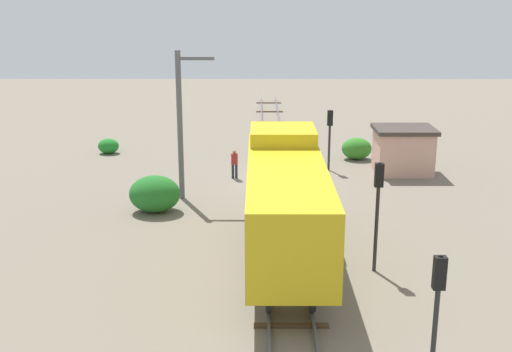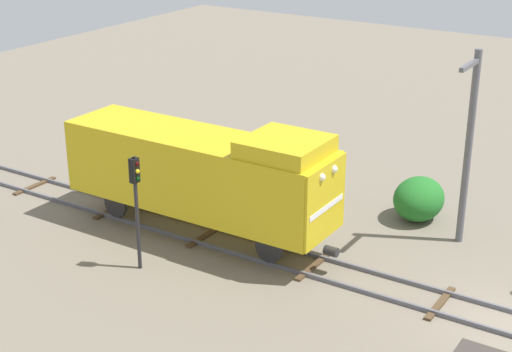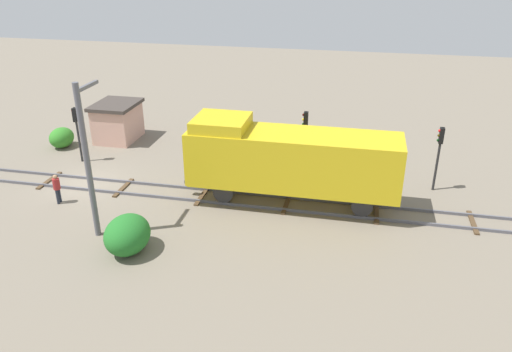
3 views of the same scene
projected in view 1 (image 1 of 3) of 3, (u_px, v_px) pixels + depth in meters
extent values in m
plane|color=#756B5B|center=(276.00, 179.00, 36.69)|extent=(90.00, 90.00, 0.00)
cube|color=#595960|center=(289.00, 178.00, 36.67)|extent=(0.10, 57.85, 0.16)
cube|color=#595960|center=(264.00, 178.00, 36.67)|extent=(0.10, 57.85, 0.16)
cube|color=#4C3823|center=(269.00, 103.00, 62.18)|extent=(2.40, 0.24, 0.09)
cube|color=#4C3823|center=(270.00, 112.00, 57.54)|extent=(2.40, 0.24, 0.09)
cube|color=#4C3823|center=(271.00, 122.00, 52.91)|extent=(2.40, 0.24, 0.09)
cube|color=#4C3823|center=(272.00, 134.00, 48.27)|extent=(2.40, 0.24, 0.09)
cube|color=#4C3823|center=(273.00, 149.00, 43.64)|extent=(2.40, 0.24, 0.09)
cube|color=#4C3823|center=(275.00, 168.00, 39.00)|extent=(2.40, 0.24, 0.09)
cube|color=#4C3823|center=(278.00, 191.00, 34.36)|extent=(2.40, 0.24, 0.09)
cube|color=#4C3823|center=(281.00, 222.00, 29.73)|extent=(2.40, 0.24, 0.09)
cube|color=#4C3823|center=(285.00, 264.00, 25.09)|extent=(2.40, 0.24, 0.09)
cube|color=#4C3823|center=(291.00, 326.00, 20.45)|extent=(2.40, 0.24, 0.09)
cube|color=gold|center=(286.00, 202.00, 24.05)|extent=(2.90, 11.00, 2.90)
cube|color=gold|center=(283.00, 135.00, 27.32)|extent=(2.75, 2.80, 0.60)
cube|color=gold|center=(281.00, 164.00, 29.38)|extent=(2.84, 0.10, 2.84)
cube|color=white|center=(281.00, 168.00, 29.48)|extent=(2.46, 0.06, 0.20)
sphere|color=white|center=(291.00, 141.00, 29.13)|extent=(0.28, 0.28, 0.28)
sphere|color=white|center=(271.00, 141.00, 29.13)|extent=(0.28, 0.28, 0.28)
cylinder|color=#262628|center=(280.00, 201.00, 30.18)|extent=(0.36, 0.50, 0.36)
cylinder|color=#262628|center=(298.00, 219.00, 28.15)|extent=(0.18, 1.10, 1.10)
cylinder|color=#262628|center=(266.00, 219.00, 28.15)|extent=(0.18, 1.10, 1.10)
cylinder|color=#262628|center=(312.00, 295.00, 21.03)|extent=(0.18, 1.10, 1.10)
cylinder|color=#262628|center=(268.00, 295.00, 21.04)|extent=(0.18, 1.10, 1.10)
cylinder|color=#262628|center=(329.00, 141.00, 38.15)|extent=(0.14, 0.14, 3.64)
cube|color=black|center=(330.00, 118.00, 37.77)|extent=(0.32, 0.24, 0.90)
sphere|color=red|center=(330.00, 113.00, 37.83)|extent=(0.16, 0.16, 0.16)
sphere|color=#3C3306|center=(330.00, 118.00, 37.91)|extent=(0.16, 0.16, 0.16)
sphere|color=black|center=(330.00, 122.00, 37.99)|extent=(0.16, 0.16, 0.16)
cylinder|color=#262628|center=(377.00, 218.00, 24.03)|extent=(0.14, 0.14, 4.27)
cube|color=black|center=(379.00, 175.00, 23.56)|extent=(0.32, 0.24, 0.90)
sphere|color=#390606|center=(379.00, 167.00, 23.63)|extent=(0.16, 0.16, 0.16)
sphere|color=yellow|center=(378.00, 174.00, 23.70)|extent=(0.16, 0.16, 0.16)
sphere|color=black|center=(378.00, 182.00, 23.78)|extent=(0.16, 0.16, 0.16)
cylinder|color=#262628|center=(435.00, 324.00, 16.84)|extent=(0.14, 0.14, 3.80)
cube|color=black|center=(440.00, 273.00, 16.44)|extent=(0.32, 0.24, 0.90)
sphere|color=red|center=(439.00, 261.00, 16.50)|extent=(0.16, 0.16, 0.16)
sphere|color=#3C3306|center=(438.00, 271.00, 16.58)|extent=(0.16, 0.16, 0.16)
sphere|color=black|center=(437.00, 281.00, 16.65)|extent=(0.16, 0.16, 0.16)
cylinder|color=#262B38|center=(236.00, 171.00, 36.81)|extent=(0.15, 0.15, 0.85)
cylinder|color=#262B38|center=(233.00, 171.00, 36.81)|extent=(0.15, 0.15, 0.85)
cylinder|color=maroon|center=(234.00, 159.00, 36.61)|extent=(0.38, 0.38, 0.62)
sphere|color=tan|center=(234.00, 152.00, 36.49)|extent=(0.23, 0.23, 0.23)
cylinder|color=#595960|center=(180.00, 126.00, 32.32)|extent=(0.28, 0.28, 7.59)
cube|color=#595960|center=(196.00, 58.00, 31.39)|extent=(1.80, 0.16, 0.16)
cube|color=#D19E8C|center=(403.00, 152.00, 37.75)|extent=(3.20, 2.60, 2.50)
cube|color=#3F3833|center=(404.00, 129.00, 37.38)|extent=(3.50, 2.90, 0.24)
cube|color=#2D2319|center=(398.00, 152.00, 39.11)|extent=(0.80, 0.06, 1.90)
ellipsoid|color=#317E26|center=(357.00, 149.00, 41.01)|extent=(1.91, 1.56, 1.39)
ellipsoid|color=#226D26|center=(155.00, 194.00, 31.06)|extent=(2.47, 2.02, 1.80)
ellipsoid|color=#1E7C26|center=(108.00, 146.00, 42.55)|extent=(1.37, 1.12, 1.00)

